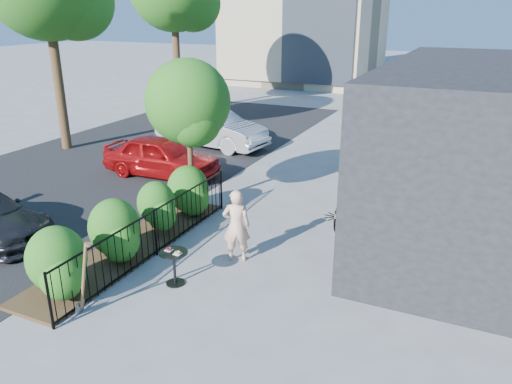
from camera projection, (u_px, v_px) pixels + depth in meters
The scene contains 11 objects.
ground at pixel (216, 269), 10.48m from camera, with size 120.00×120.00×0.00m, color gray.
fence at pixel (155, 232), 10.88m from camera, with size 0.05×6.05×1.10m.
planting_bed at pixel (132, 247), 11.33m from camera, with size 1.30×6.00×0.08m, color #382616.
shrubs at pixel (135, 220), 11.15m from camera, with size 1.10×5.60×1.24m.
patio_tree at pixel (189, 107), 12.75m from camera, with size 2.20×2.20×3.94m.
street at pixel (69, 181), 15.79m from camera, with size 9.00×30.00×0.01m, color black.
cafe_table at pixel (174, 262), 9.75m from camera, with size 0.56×0.56×0.75m.
woman at pixel (236, 226), 10.59m from camera, with size 0.59×0.39×1.61m, color #E1B292.
shovel at pixel (83, 283), 8.65m from camera, with size 0.51×0.20×1.52m.
car_red at pixel (161, 156), 16.10m from camera, with size 1.55×3.86×1.32m, color #A10D0F.
car_silver at pixel (211, 128), 19.52m from camera, with size 1.59×4.55×1.50m, color #ADACB1.
Camera 1 is at (4.65, -8.07, 5.15)m, focal length 35.00 mm.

